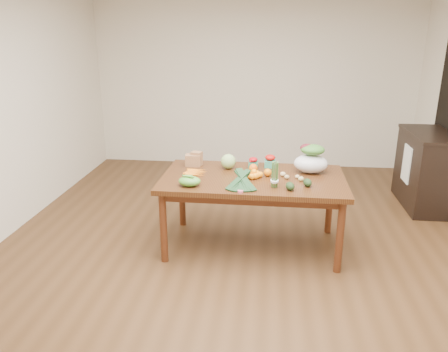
# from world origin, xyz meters

# --- Properties ---
(floor) EXTENTS (6.00, 6.00, 0.00)m
(floor) POSITION_xyz_m (0.00, 0.00, 0.00)
(floor) COLOR #51341B
(floor) RESTS_ON ground
(room_walls) EXTENTS (5.02, 6.02, 2.70)m
(room_walls) POSITION_xyz_m (0.00, 0.00, 1.35)
(room_walls) COLOR silver
(room_walls) RESTS_ON floor
(dining_table) EXTENTS (1.80, 1.02, 0.75)m
(dining_table) POSITION_xyz_m (0.12, 0.12, 0.38)
(dining_table) COLOR #4A2C11
(dining_table) RESTS_ON floor
(cabinet) EXTENTS (0.52, 1.02, 0.94)m
(cabinet) POSITION_xyz_m (2.22, 1.44, 0.47)
(cabinet) COLOR black
(cabinet) RESTS_ON floor
(dish_towel) EXTENTS (0.02, 0.28, 0.45)m
(dish_towel) POSITION_xyz_m (1.96, 1.40, 0.55)
(dish_towel) COLOR white
(dish_towel) RESTS_ON cabinet
(paper_bag) EXTENTS (0.21, 0.18, 0.15)m
(paper_bag) POSITION_xyz_m (-0.52, 0.42, 0.82)
(paper_bag) COLOR #936341
(paper_bag) RESTS_ON dining_table
(cabbage) EXTENTS (0.15, 0.15, 0.15)m
(cabbage) POSITION_xyz_m (-0.14, 0.36, 0.83)
(cabbage) COLOR #94BC6C
(cabbage) RESTS_ON dining_table
(strawberry_basket_a) EXTENTS (0.10, 0.10, 0.09)m
(strawberry_basket_a) POSITION_xyz_m (0.11, 0.43, 0.79)
(strawberry_basket_a) COLOR red
(strawberry_basket_a) RESTS_ON dining_table
(strawberry_basket_b) EXTENTS (0.12, 0.12, 0.10)m
(strawberry_basket_b) POSITION_xyz_m (0.29, 0.46, 0.80)
(strawberry_basket_b) COLOR red
(strawberry_basket_b) RESTS_ON dining_table
(orange_a) EXTENTS (0.08, 0.08, 0.08)m
(orange_a) POSITION_xyz_m (0.12, 0.27, 0.79)
(orange_a) COLOR orange
(orange_a) RESTS_ON dining_table
(orange_b) EXTENTS (0.09, 0.09, 0.09)m
(orange_b) POSITION_xyz_m (0.12, 0.27, 0.79)
(orange_b) COLOR orange
(orange_b) RESTS_ON dining_table
(orange_c) EXTENTS (0.08, 0.08, 0.08)m
(orange_c) POSITION_xyz_m (0.27, 0.15, 0.79)
(orange_c) COLOR orange
(orange_c) RESTS_ON dining_table
(mandarin_cluster) EXTENTS (0.18, 0.18, 0.09)m
(mandarin_cluster) POSITION_xyz_m (0.14, 0.09, 0.80)
(mandarin_cluster) COLOR orange
(mandarin_cluster) RESTS_ON dining_table
(carrots) EXTENTS (0.22, 0.22, 0.03)m
(carrots) POSITION_xyz_m (-0.45, 0.16, 0.76)
(carrots) COLOR orange
(carrots) RESTS_ON dining_table
(snap_pea_bag) EXTENTS (0.21, 0.16, 0.09)m
(snap_pea_bag) POSITION_xyz_m (-0.45, -0.20, 0.80)
(snap_pea_bag) COLOR #559432
(snap_pea_bag) RESTS_ON dining_table
(kale_bunch) EXTENTS (0.33, 0.40, 0.16)m
(kale_bunch) POSITION_xyz_m (0.03, -0.22, 0.83)
(kale_bunch) COLOR black
(kale_bunch) RESTS_ON dining_table
(asparagus_bundle) EXTENTS (0.08, 0.12, 0.26)m
(asparagus_bundle) POSITION_xyz_m (0.33, -0.16, 0.88)
(asparagus_bundle) COLOR #507A38
(asparagus_bundle) RESTS_ON dining_table
(potato_a) EXTENTS (0.06, 0.05, 0.05)m
(potato_a) POSITION_xyz_m (0.42, 0.16, 0.77)
(potato_a) COLOR #DEC280
(potato_a) RESTS_ON dining_table
(potato_b) EXTENTS (0.05, 0.04, 0.04)m
(potato_b) POSITION_xyz_m (0.45, 0.09, 0.77)
(potato_b) COLOR tan
(potato_b) RESTS_ON dining_table
(potato_c) EXTENTS (0.05, 0.04, 0.04)m
(potato_c) POSITION_xyz_m (0.55, 0.11, 0.77)
(potato_c) COLOR #DCBA7F
(potato_c) RESTS_ON dining_table
(potato_d) EXTENTS (0.04, 0.04, 0.04)m
(potato_d) POSITION_xyz_m (0.41, 0.18, 0.77)
(potato_d) COLOR #D8AC7D
(potato_d) RESTS_ON dining_table
(potato_e) EXTENTS (0.05, 0.05, 0.05)m
(potato_e) POSITION_xyz_m (0.58, 0.04, 0.77)
(potato_e) COLOR #D9CD7D
(potato_e) RESTS_ON dining_table
(avocado_a) EXTENTS (0.10, 0.13, 0.07)m
(avocado_a) POSITION_xyz_m (0.47, -0.21, 0.79)
(avocado_a) COLOR black
(avocado_a) RESTS_ON dining_table
(avocado_b) EXTENTS (0.10, 0.13, 0.07)m
(avocado_b) POSITION_xyz_m (0.63, -0.10, 0.79)
(avocado_b) COLOR black
(avocado_b) RESTS_ON dining_table
(salad_bag) EXTENTS (0.34, 0.26, 0.26)m
(salad_bag) POSITION_xyz_m (0.69, 0.32, 0.88)
(salad_bag) COLOR silver
(salad_bag) RESTS_ON dining_table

